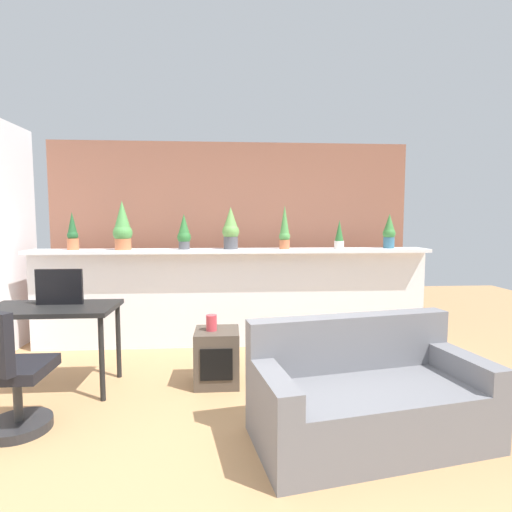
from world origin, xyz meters
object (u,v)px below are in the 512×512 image
at_px(potted_plant_5, 339,235).
at_px(side_cube_shelf, 217,357).
at_px(potted_plant_1, 123,227).
at_px(couch, 367,398).
at_px(potted_plant_6, 389,232).
at_px(vase_on_shelf, 211,323).
at_px(potted_plant_4, 285,229).
at_px(potted_plant_3, 231,229).
at_px(office_chair, 9,381).
at_px(potted_plant_0, 73,233).
at_px(desk, 51,316).
at_px(potted_plant_2, 184,233).
at_px(tv_monitor, 59,287).

xyz_separation_m(potted_plant_5, side_cube_shelf, (-1.41, -1.05, -1.07)).
distance_m(potted_plant_1, couch, 3.16).
xyz_separation_m(potted_plant_6, vase_on_shelf, (-2.08, -1.10, -0.79)).
bearing_deg(couch, potted_plant_4, 98.15).
xyz_separation_m(potted_plant_3, office_chair, (-1.55, -1.86, -1.01)).
distance_m(potted_plant_5, office_chair, 3.49).
bearing_deg(couch, potted_plant_0, 142.60).
height_order(potted_plant_5, couch, potted_plant_5).
bearing_deg(potted_plant_4, couch, -81.85).
xyz_separation_m(potted_plant_3, side_cube_shelf, (-0.14, -1.08, -1.15)).
height_order(potted_plant_0, desk, potted_plant_0).
xyz_separation_m(potted_plant_2, potted_plant_5, (1.81, -0.03, -0.03)).
relative_size(potted_plant_1, couch, 0.33).
xyz_separation_m(potted_plant_0, vase_on_shelf, (1.60, -1.08, -0.78)).
distance_m(potted_plant_6, vase_on_shelf, 2.49).
distance_m(potted_plant_6, couch, 2.55).
relative_size(desk, vase_on_shelf, 7.76).
xyz_separation_m(tv_monitor, couch, (2.44, -1.03, -0.63)).
xyz_separation_m(potted_plant_0, potted_plant_2, (1.25, -0.01, 0.00)).
relative_size(potted_plant_6, side_cube_shelf, 0.83).
bearing_deg(vase_on_shelf, potted_plant_6, 27.92).
bearing_deg(potted_plant_2, office_chair, -118.70).
xyz_separation_m(potted_plant_6, desk, (-3.48, -1.14, -0.70)).
bearing_deg(potted_plant_6, office_chair, -151.42).
relative_size(potted_plant_0, potted_plant_2, 1.05).
distance_m(potted_plant_5, vase_on_shelf, 1.95).
bearing_deg(couch, potted_plant_6, 64.79).
distance_m(potted_plant_2, potted_plant_5, 1.81).
height_order(potted_plant_4, couch, potted_plant_4).
xyz_separation_m(potted_plant_2, office_chair, (-1.02, -1.85, -0.96)).
relative_size(potted_plant_2, potted_plant_3, 0.83).
bearing_deg(tv_monitor, office_chair, -91.70).
bearing_deg(tv_monitor, potted_plant_5, 19.59).
distance_m(office_chair, couch, 2.48).
xyz_separation_m(potted_plant_1, potted_plant_4, (1.85, -0.00, -0.03)).
height_order(desk, tv_monitor, tv_monitor).
height_order(potted_plant_5, tv_monitor, potted_plant_5).
relative_size(potted_plant_1, potted_plant_2, 1.36).
relative_size(potted_plant_0, vase_on_shelf, 3.04).
bearing_deg(potted_plant_4, potted_plant_0, 179.11).
height_order(potted_plant_0, side_cube_shelf, potted_plant_0).
bearing_deg(tv_monitor, potted_plant_0, 104.08).
relative_size(potted_plant_2, potted_plant_4, 0.80).
distance_m(tv_monitor, side_cube_shelf, 1.54).
xyz_separation_m(potted_plant_3, potted_plant_5, (1.27, -0.04, -0.08)).
relative_size(potted_plant_1, desk, 0.51).
xyz_separation_m(potted_plant_4, potted_plant_6, (1.27, 0.06, -0.03)).
bearing_deg(potted_plant_3, vase_on_shelf, -99.69).
distance_m(potted_plant_3, office_chair, 2.62).
bearing_deg(potted_plant_3, couch, -66.08).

